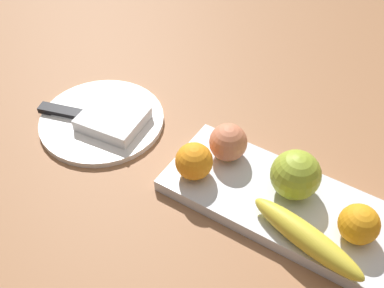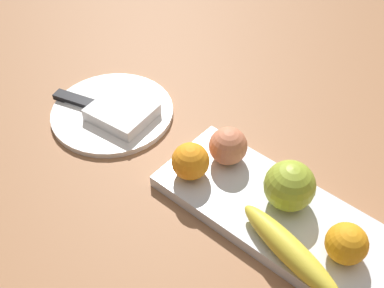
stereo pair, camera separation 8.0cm
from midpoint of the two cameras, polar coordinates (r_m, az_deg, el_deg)
name	(u,v)px [view 2 (the right image)]	position (r m, az deg, el deg)	size (l,w,h in m)	color
ground_plane	(274,229)	(0.77, 13.10, -10.32)	(2.40, 2.40, 0.00)	#996642
fruit_tray	(293,224)	(0.77, 15.34, -9.71)	(0.47, 0.17, 0.02)	silver
apple	(290,186)	(0.74, 14.99, -5.17)	(0.08, 0.08, 0.08)	#98AD31
banana	(290,250)	(0.70, 15.27, -12.75)	(0.19, 0.04, 0.04)	gold
orange_near_apple	(190,161)	(0.76, 2.78, -2.30)	(0.06, 0.06, 0.06)	orange
orange_near_banana	(347,244)	(0.72, 21.66, -11.55)	(0.06, 0.06, 0.06)	orange
peach	(228,146)	(0.79, 7.35, -0.39)	(0.07, 0.07, 0.07)	#D47855
dinner_plate	(112,112)	(0.93, -7.41, 3.80)	(0.24, 0.24, 0.01)	white
folded_napkin	(122,112)	(0.91, -6.18, 3.84)	(0.12, 0.10, 0.02)	white
knife	(81,102)	(0.95, -11.24, 4.99)	(0.18, 0.07, 0.01)	silver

